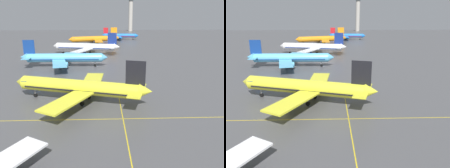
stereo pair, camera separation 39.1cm
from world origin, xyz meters
TOP-DOWN VIEW (x-y plane):
  - airliner_second_row at (-10.65, 45.64)m, footprint 38.15×32.57m
  - airliner_third_row at (-21.70, 87.26)m, footprint 38.16×33.06m
  - airliner_far_left_stand at (-14.05, 118.65)m, footprint 39.48×33.53m
  - airliner_far_right_stand at (-10.30, 160.20)m, footprint 38.42×32.75m
  - airliner_distant_taxiway at (10.53, 191.19)m, footprint 32.53×27.80m
  - control_tower at (30.45, 282.49)m, footprint 8.82×8.82m

SIDE VIEW (x-z plane):
  - airliner_distant_taxiway at x=10.53m, z-range -1.60..8.51m
  - airliner_third_row at x=-21.70m, z-range -1.89..10.02m
  - airliner_second_row at x=-10.65m, z-range -1.92..10.18m
  - airliner_far_right_stand at x=-10.30m, z-range -1.92..10.20m
  - airliner_far_left_stand at x=-14.05m, z-range -1.96..10.39m
  - control_tower at x=30.45m, z-range 3.14..45.28m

